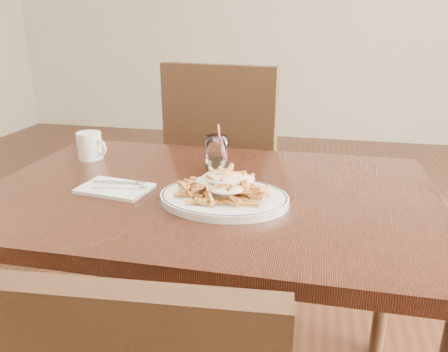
% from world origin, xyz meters
% --- Properties ---
extents(table, '(1.20, 0.80, 0.75)m').
position_xyz_m(table, '(0.00, 0.00, 0.67)').
color(table, black).
rests_on(table, ground).
extents(chair_far, '(0.54, 0.54, 1.02)m').
position_xyz_m(chair_far, '(-0.09, 0.69, 0.58)').
color(chair_far, black).
rests_on(chair_far, ground).
extents(fries_plate, '(0.36, 0.32, 0.02)m').
position_xyz_m(fries_plate, '(0.06, -0.08, 0.76)').
color(fries_plate, white).
rests_on(fries_plate, table).
extents(loaded_fries, '(0.23, 0.20, 0.06)m').
position_xyz_m(loaded_fries, '(0.06, -0.08, 0.80)').
color(loaded_fries, '#C0803B').
rests_on(loaded_fries, fries_plate).
extents(napkin, '(0.20, 0.15, 0.01)m').
position_xyz_m(napkin, '(-0.24, -0.06, 0.75)').
color(napkin, white).
rests_on(napkin, table).
extents(cutlery, '(0.17, 0.08, 0.01)m').
position_xyz_m(cutlery, '(-0.24, -0.06, 0.76)').
color(cutlery, silver).
rests_on(cutlery, napkin).
extents(water_glass, '(0.06, 0.06, 0.14)m').
position_xyz_m(water_glass, '(-0.02, 0.16, 0.80)').
color(water_glass, white).
rests_on(water_glass, table).
extents(coffee_mug, '(0.11, 0.08, 0.09)m').
position_xyz_m(coffee_mug, '(-0.44, 0.18, 0.79)').
color(coffee_mug, white).
rests_on(coffee_mug, table).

